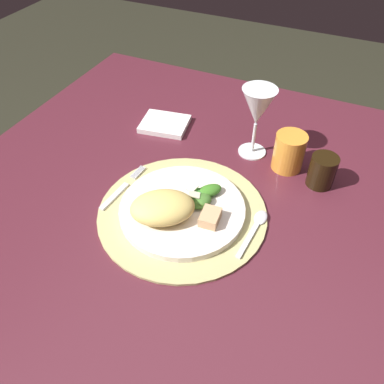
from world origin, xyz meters
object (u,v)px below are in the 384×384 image
(napkin, at_px, (165,124))
(wine_glass, at_px, (256,108))
(dark_tumbler, at_px, (322,171))
(amber_tumbler, at_px, (289,152))
(fork, at_px, (121,189))
(spoon, at_px, (256,225))
(dining_table, at_px, (223,236))
(dinner_plate, at_px, (182,209))

(napkin, relative_size, wine_glass, 0.70)
(dark_tumbler, bearing_deg, amber_tumbler, 161.98)
(fork, relative_size, wine_glass, 0.90)
(spoon, distance_m, amber_tumbler, 0.22)
(fork, distance_m, wine_glass, 0.36)
(dining_table, bearing_deg, fork, -161.07)
(fork, xyz_separation_m, spoon, (0.31, 0.02, -0.00))
(napkin, bearing_deg, fork, -83.54)
(napkin, height_order, amber_tumbler, amber_tumbler)
(dinner_plate, height_order, amber_tumbler, amber_tumbler)
(dining_table, distance_m, napkin, 0.35)
(wine_glass, bearing_deg, dark_tumbler, -14.75)
(dining_table, height_order, fork, fork)
(dinner_plate, bearing_deg, fork, 178.85)
(fork, height_order, spoon, spoon)
(dining_table, height_order, dark_tumbler, dark_tumbler)
(dining_table, xyz_separation_m, amber_tumbler, (0.09, 0.16, 0.17))
(napkin, bearing_deg, dinner_plate, -56.12)
(napkin, height_order, dark_tumbler, dark_tumbler)
(dinner_plate, distance_m, dark_tumbler, 0.33)
(spoon, bearing_deg, dining_table, 148.74)
(amber_tumbler, distance_m, dark_tumbler, 0.09)
(wine_glass, relative_size, dark_tumbler, 2.32)
(dinner_plate, xyz_separation_m, napkin, (-0.18, 0.27, -0.01))
(dinner_plate, xyz_separation_m, spoon, (0.16, 0.03, -0.00))
(wine_glass, bearing_deg, amber_tumbler, -11.87)
(dark_tumbler, bearing_deg, wine_glass, 165.25)
(dinner_plate, distance_m, napkin, 0.33)
(napkin, bearing_deg, wine_glass, -2.39)
(fork, bearing_deg, spoon, 4.33)
(dining_table, height_order, wine_glass, wine_glass)
(amber_tumbler, bearing_deg, napkin, 174.90)
(fork, bearing_deg, dark_tumbler, 28.08)
(spoon, height_order, dark_tumbler, dark_tumbler)
(dining_table, bearing_deg, dinner_plate, -130.92)
(napkin, distance_m, dark_tumbler, 0.44)
(fork, relative_size, spoon, 1.15)
(dining_table, distance_m, dinner_plate, 0.18)
(spoon, height_order, wine_glass, wine_glass)
(fork, bearing_deg, amber_tumbler, 37.33)
(dining_table, distance_m, dark_tumbler, 0.28)
(fork, bearing_deg, wine_glass, 50.20)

